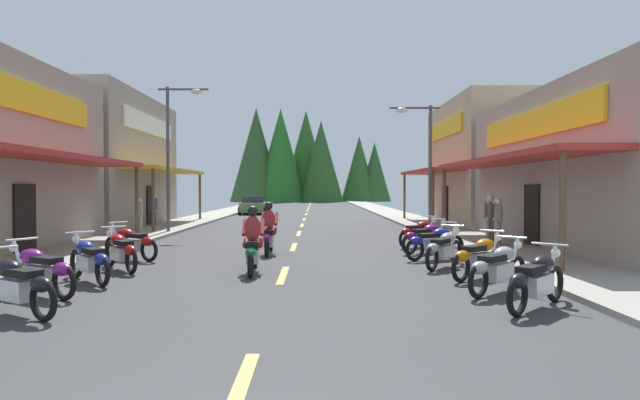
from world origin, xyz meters
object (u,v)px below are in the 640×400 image
(streetlamp_right, at_px, (422,149))
(motorcycle_parked_left_0, at_px, (16,284))
(motorcycle_parked_right_3, at_px, (444,248))
(parked_car_curbside, at_px, (254,205))
(motorcycle_parked_left_3, at_px, (121,250))
(rider_cruising_lead, at_px, (253,245))
(motorcycle_parked_right_1, at_px, (498,267))
(motorcycle_parked_right_6, at_px, (419,232))
(pedestrian_strolling, at_px, (140,213))
(motorcycle_parked_left_4, at_px, (131,242))
(rider_cruising_trailing, at_px, (269,232))
(pedestrian_by_shop, at_px, (490,216))
(motorcycle_parked_left_1, at_px, (39,270))
(motorcycle_parked_right_5, at_px, (426,237))
(motorcycle_parked_right_0, at_px, (537,279))
(motorcycle_parked_right_2, at_px, (479,256))
(pedestrian_browsing, at_px, (498,219))
(pedestrian_waiting, at_px, (154,208))
(motorcycle_parked_right_4, at_px, (435,242))
(streetlamp_left, at_px, (175,139))
(motorcycle_parked_left_2, at_px, (89,259))

(streetlamp_right, bearing_deg, motorcycle_parked_left_0, -122.99)
(motorcycle_parked_right_3, xyz_separation_m, parked_car_curbside, (-7.99, 27.21, 0.20))
(motorcycle_parked_left_3, xyz_separation_m, rider_cruising_lead, (3.22, -0.39, 0.17))
(motorcycle_parked_right_1, height_order, motorcycle_parked_left_0, same)
(motorcycle_parked_right_6, bearing_deg, pedestrian_strolling, 115.97)
(motorcycle_parked_right_6, height_order, motorcycle_parked_left_4, same)
(motorcycle_parked_right_1, relative_size, rider_cruising_trailing, 0.76)
(motorcycle_parked_right_1, distance_m, pedestrian_by_shop, 8.39)
(motorcycle_parked_left_1, xyz_separation_m, pedestrian_strolling, (-2.42, 12.48, 0.42))
(motorcycle_parked_left_1, bearing_deg, motorcycle_parked_right_5, -112.88)
(motorcycle_parked_right_0, height_order, motorcycle_parked_right_3, same)
(motorcycle_parked_left_1, bearing_deg, motorcycle_parked_left_4, -59.17)
(motorcycle_parked_left_3, bearing_deg, motorcycle_parked_left_1, 134.47)
(motorcycle_parked_right_0, height_order, motorcycle_parked_right_2, same)
(motorcycle_parked_left_4, xyz_separation_m, pedestrian_browsing, (11.07, 2.65, 0.48))
(motorcycle_parked_right_1, xyz_separation_m, rider_cruising_lead, (-4.89, 2.37, 0.17))
(motorcycle_parked_right_6, bearing_deg, pedestrian_browsing, -51.51)
(motorcycle_parked_right_0, relative_size, motorcycle_parked_right_2, 0.96)
(rider_cruising_trailing, relative_size, pedestrian_waiting, 1.24)
(motorcycle_parked_right_4, distance_m, motorcycle_parked_left_4, 8.38)
(rider_cruising_lead, height_order, pedestrian_waiting, pedestrian_waiting)
(streetlamp_left, distance_m, motorcycle_parked_left_4, 9.06)
(motorcycle_parked_right_5, relative_size, motorcycle_parked_left_2, 1.10)
(motorcycle_parked_right_6, height_order, motorcycle_parked_left_3, same)
(motorcycle_parked_left_4, xyz_separation_m, rider_cruising_lead, (3.62, -2.19, 0.17))
(rider_cruising_trailing, distance_m, pedestrian_by_shop, 7.71)
(rider_cruising_lead, bearing_deg, streetlamp_right, -33.51)
(motorcycle_parked_left_3, height_order, pedestrian_browsing, pedestrian_browsing)
(motorcycle_parked_right_1, height_order, pedestrian_browsing, pedestrian_browsing)
(motorcycle_parked_right_6, distance_m, pedestrian_browsing, 2.59)
(motorcycle_parked_right_3, relative_size, pedestrian_waiting, 1.03)
(motorcycle_parked_left_2, distance_m, motorcycle_parked_left_4, 3.40)
(streetlamp_left, relative_size, motorcycle_parked_left_3, 3.68)
(motorcycle_parked_right_6, bearing_deg, pedestrian_by_shop, -34.21)
(motorcycle_parked_right_6, xyz_separation_m, motorcycle_parked_left_0, (-8.11, -9.31, 0.00))
(motorcycle_parked_right_1, xyz_separation_m, motorcycle_parked_right_5, (-0.05, 6.08, 0.00))
(motorcycle_parked_left_4, height_order, rider_cruising_lead, rider_cruising_lead)
(motorcycle_parked_left_1, distance_m, pedestrian_browsing, 13.31)
(motorcycle_parked_right_3, bearing_deg, parked_car_curbside, 53.03)
(pedestrian_waiting, bearing_deg, motorcycle_parked_left_1, -64.93)
(pedestrian_browsing, bearing_deg, motorcycle_parked_left_0, -137.75)
(streetlamp_right, height_order, motorcycle_parked_right_6, streetlamp_right)
(motorcycle_parked_left_4, bearing_deg, motorcycle_parked_left_0, 125.73)
(motorcycle_parked_right_6, distance_m, pedestrian_by_shop, 2.58)
(motorcycle_parked_left_2, bearing_deg, motorcycle_parked_left_1, 125.42)
(streetlamp_left, xyz_separation_m, pedestrian_browsing, (12.07, -5.58, -3.17))
(motorcycle_parked_right_2, height_order, motorcycle_parked_right_6, same)
(motorcycle_parked_right_2, bearing_deg, motorcycle_parked_right_0, -131.39)
(pedestrian_strolling, bearing_deg, motorcycle_parked_right_2, 99.16)
(motorcycle_parked_right_2, relative_size, pedestrian_by_shop, 0.94)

